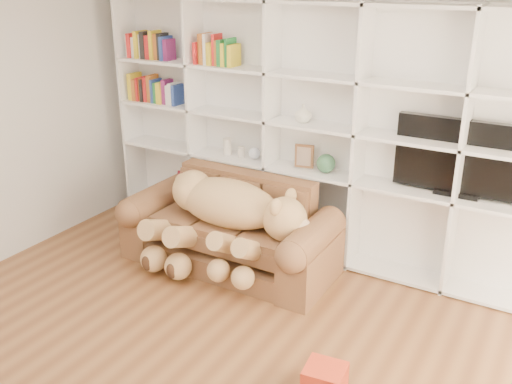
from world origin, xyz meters
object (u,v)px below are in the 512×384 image
Objects in this scene: gift_box at (325,381)px; tv at (462,159)px; teddy_bear at (224,215)px; sofa at (231,234)px.

tv is at bearing 78.90° from gift_box.
gift_box is at bearing -30.01° from teddy_bear.
tv reaches higher than gift_box.
teddy_bear is 1.85m from gift_box.
tv reaches higher than sofa.
tv is (1.86, 0.64, 0.87)m from sofa.
sofa is 1.34× the size of teddy_bear.
sofa is 1.82× the size of tv.
teddy_bear is (0.04, -0.17, 0.27)m from sofa.
teddy_bear is 2.08m from tv.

